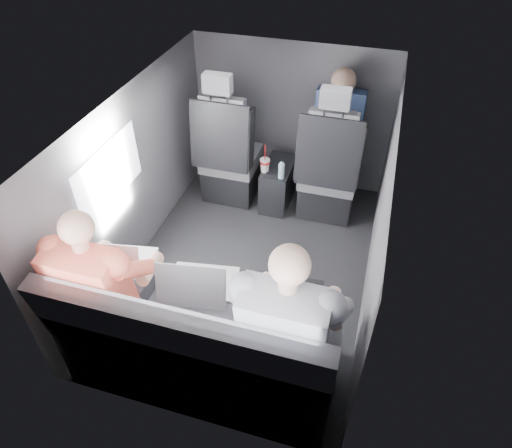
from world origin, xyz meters
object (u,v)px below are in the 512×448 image
(front_seat_left, at_px, (229,160))
(soda_cup, at_px, (265,165))
(center_console, at_px, (278,184))
(rear_bench, at_px, (197,352))
(passenger_rear_right, at_px, (289,323))
(laptop_black, at_px, (289,294))
(water_bottle, at_px, (281,171))
(front_seat_right, at_px, (328,176))
(passenger_front_right, at_px, (338,125))
(laptop_silver, at_px, (199,283))
(passenger_rear_left, at_px, (109,283))
(laptop_white, at_px, (123,260))

(front_seat_left, height_order, soda_cup, front_seat_left)
(center_console, xyz_separation_m, rear_bench, (-0.00, -1.94, 0.11))
(center_console, bearing_deg, passenger_rear_right, -74.37)
(soda_cup, relative_size, laptop_black, 0.70)
(front_seat_left, distance_m, water_bottle, 0.54)
(front_seat_right, distance_m, passenger_rear_right, 1.83)
(soda_cup, relative_size, passenger_front_right, 0.33)
(laptop_silver, bearing_deg, laptop_black, 7.52)
(front_seat_left, height_order, center_console, front_seat_left)
(front_seat_left, xyz_separation_m, passenger_rear_left, (-0.11, -1.81, 0.23))
(rear_bench, relative_size, passenger_rear_right, 1.24)
(water_bottle, bearing_deg, soda_cup, 161.84)
(passenger_rear_left, bearing_deg, soda_cup, 74.70)
(soda_cup, relative_size, passenger_rear_left, 0.22)
(rear_bench, height_order, soda_cup, rear_bench)
(soda_cup, distance_m, passenger_rear_right, 1.84)
(water_bottle, xyz_separation_m, laptop_white, (-0.64, -1.47, 0.16))
(water_bottle, xyz_separation_m, laptop_silver, (-0.12, -1.53, 0.17))
(rear_bench, distance_m, laptop_white, 0.72)
(laptop_white, bearing_deg, soda_cup, 72.41)
(rear_bench, bearing_deg, passenger_rear_right, 10.33)
(laptop_white, bearing_deg, rear_bench, -26.89)
(front_seat_right, relative_size, laptop_black, 3.32)
(front_seat_right, height_order, water_bottle, front_seat_right)
(rear_bench, bearing_deg, laptop_white, 153.11)
(rear_bench, bearing_deg, center_console, 90.00)
(soda_cup, distance_m, laptop_black, 1.62)
(passenger_rear_left, bearing_deg, laptop_black, 11.50)
(laptop_white, xyz_separation_m, passenger_rear_right, (1.09, -0.20, 0.02))
(rear_bench, xyz_separation_m, soda_cup, (-0.09, 1.82, 0.16))
(front_seat_right, height_order, center_console, front_seat_right)
(center_console, bearing_deg, front_seat_left, -174.93)
(soda_cup, relative_size, laptop_white, 0.76)
(rear_bench, xyz_separation_m, passenger_rear_right, (0.52, 0.09, 0.34))
(passenger_front_right, bearing_deg, laptop_silver, -104.71)
(laptop_white, bearing_deg, front_seat_right, 57.49)
(rear_bench, xyz_separation_m, passenger_rear_left, (-0.56, 0.10, 0.32))
(front_seat_right, height_order, soda_cup, front_seat_right)
(front_seat_left, xyz_separation_m, laptop_white, (-0.13, -1.61, 0.23))
(front_seat_right, relative_size, passenger_rear_right, 0.98)
(passenger_rear_right, bearing_deg, passenger_front_right, 91.77)
(front_seat_right, height_order, passenger_rear_right, passenger_rear_right)
(front_seat_left, relative_size, rear_bench, 0.79)
(soda_cup, xyz_separation_m, passenger_rear_right, (0.61, -1.72, 0.18))
(front_seat_right, distance_m, soda_cup, 0.55)
(passenger_rear_left, relative_size, passenger_rear_right, 0.96)
(soda_cup, distance_m, passenger_rear_left, 1.79)
(water_bottle, bearing_deg, front_seat_right, 19.93)
(soda_cup, xyz_separation_m, passenger_front_right, (0.55, 0.34, 0.28))
(front_seat_right, height_order, passenger_front_right, front_seat_right)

